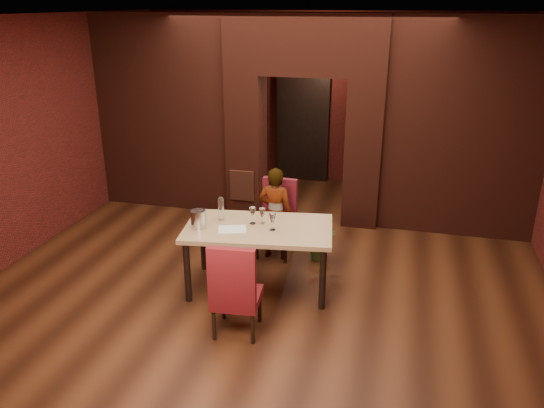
{
  "coord_description": "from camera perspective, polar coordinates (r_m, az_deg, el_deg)",
  "views": [
    {
      "loc": [
        1.55,
        -6.05,
        3.35
      ],
      "look_at": [
        -0.01,
        0.0,
        0.95
      ],
      "focal_mm": 35.0,
      "sensor_mm": 36.0,
      "label": 1
    }
  ],
  "objects": [
    {
      "name": "pillar_right",
      "position": [
        8.37,
        9.85,
        5.42
      ],
      "size": [
        0.55,
        0.55,
        2.3
      ],
      "primitive_type": "cube",
      "color": "maroon",
      "rests_on": "ground"
    },
    {
      "name": "wing_wall_right",
      "position": [
        8.28,
        19.89,
        7.53
      ],
      "size": [
        2.28,
        0.35,
        3.2
      ],
      "primitive_type": "cube",
      "color": "maroon",
      "rests_on": "ground"
    },
    {
      "name": "person_seated",
      "position": [
        7.21,
        0.36,
        -1.03
      ],
      "size": [
        0.5,
        0.35,
        1.3
      ],
      "primitive_type": "imported",
      "rotation": [
        0.0,
        0.0,
        3.07
      ],
      "color": "white",
      "rests_on": "ground"
    },
    {
      "name": "dining_table",
      "position": [
        6.53,
        -1.44,
        -5.77
      ],
      "size": [
        1.88,
        1.23,
        0.82
      ],
      "primitive_type": "cube",
      "rotation": [
        0.0,
        0.0,
        0.14
      ],
      "color": "#AA7C57",
      "rests_on": "ground"
    },
    {
      "name": "vent_panel",
      "position": [
        8.62,
        -3.25,
        1.98
      ],
      "size": [
        0.4,
        0.03,
        0.5
      ],
      "primitive_type": "cube",
      "color": "#99482C",
      "rests_on": "ground"
    },
    {
      "name": "wine_glass_c",
      "position": [
        6.22,
        0.05,
        -1.93
      ],
      "size": [
        0.09,
        0.09,
        0.21
      ],
      "primitive_type": null,
      "color": "white",
      "rests_on": "dining_table"
    },
    {
      "name": "rear_door",
      "position": [
        10.44,
        3.34,
        8.22
      ],
      "size": [
        0.9,
        0.08,
        2.1
      ],
      "primitive_type": "cube",
      "color": "black",
      "rests_on": "ground"
    },
    {
      "name": "wine_glass_b",
      "position": [
        6.41,
        -1.06,
        -1.3
      ],
      "size": [
        0.08,
        0.08,
        0.2
      ],
      "primitive_type": null,
      "color": "silver",
      "rests_on": "dining_table"
    },
    {
      "name": "water_bottle",
      "position": [
        6.52,
        -5.5,
        -0.48
      ],
      "size": [
        0.07,
        0.07,
        0.3
      ],
      "primitive_type": "cylinder",
      "color": "white",
      "rests_on": "dining_table"
    },
    {
      "name": "wing_wall_left",
      "position": [
        9.12,
        -11.43,
        9.51
      ],
      "size": [
        2.28,
        0.35,
        3.2
      ],
      "primitive_type": "cube",
      "color": "maroon",
      "rests_on": "ground"
    },
    {
      "name": "chair_near",
      "position": [
        5.66,
        -3.82,
        -8.84
      ],
      "size": [
        0.54,
        0.54,
        1.08
      ],
      "primitive_type": "cube",
      "rotation": [
        0.0,
        0.0,
        3.23
      ],
      "color": "maroon",
      "rests_on": "ground"
    },
    {
      "name": "floor",
      "position": [
        7.09,
        0.05,
        -7.23
      ],
      "size": [
        8.0,
        8.0,
        0.0
      ],
      "primitive_type": "plane",
      "color": "#492412",
      "rests_on": "ground"
    },
    {
      "name": "rear_door_frame",
      "position": [
        10.4,
        3.29,
        8.17
      ],
      "size": [
        1.02,
        0.04,
        2.22
      ],
      "primitive_type": "cube",
      "color": "black",
      "rests_on": "ground"
    },
    {
      "name": "potted_plant",
      "position": [
        7.34,
        5.17,
        -4.22
      ],
      "size": [
        0.56,
        0.54,
        0.47
      ],
      "primitive_type": "imported",
      "rotation": [
        0.0,
        0.0,
        0.58
      ],
      "color": "#376627",
      "rests_on": "ground"
    },
    {
      "name": "wall_front",
      "position": [
        3.11,
        -19.21,
        -14.64
      ],
      "size": [
        7.0,
        0.04,
        3.2
      ],
      "primitive_type": "cube",
      "color": "maroon",
      "rests_on": "ground"
    },
    {
      "name": "wine_bucket",
      "position": [
        6.35,
        -7.92,
        -1.62
      ],
      "size": [
        0.18,
        0.18,
        0.22
      ],
      "primitive_type": "cylinder",
      "color": "#BBBAC2",
      "rests_on": "dining_table"
    },
    {
      "name": "wine_glass_a",
      "position": [
        6.41,
        -2.1,
        -1.25
      ],
      "size": [
        0.09,
        0.09,
        0.21
      ],
      "primitive_type": null,
      "color": "white",
      "rests_on": "dining_table"
    },
    {
      "name": "tasting_sheet",
      "position": [
        6.3,
        -4.3,
        -2.72
      ],
      "size": [
        0.39,
        0.33,
        0.0
      ],
      "primitive_type": "cube",
      "rotation": [
        0.0,
        0.0,
        0.33
      ],
      "color": "silver",
      "rests_on": "dining_table"
    },
    {
      "name": "pillar_left",
      "position": [
        8.71,
        -2.75,
        6.33
      ],
      "size": [
        0.55,
        0.55,
        2.3
      ],
      "primitive_type": "cube",
      "color": "maroon",
      "rests_on": "ground"
    },
    {
      "name": "chair_far",
      "position": [
        7.31,
        0.4,
        -1.67
      ],
      "size": [
        0.51,
        0.51,
        1.07
      ],
      "primitive_type": "cube",
      "rotation": [
        0.0,
        0.0,
        -0.05
      ],
      "color": "maroon",
      "rests_on": "ground"
    },
    {
      "name": "wall_back",
      "position": [
        10.32,
        5.69,
        11.12
      ],
      "size": [
        7.0,
        0.04,
        3.2
      ],
      "primitive_type": "cube",
      "color": "maroon",
      "rests_on": "ground"
    },
    {
      "name": "ceiling",
      "position": [
        6.25,
        0.06,
        19.59
      ],
      "size": [
        7.0,
        8.0,
        0.04
      ],
      "primitive_type": "cube",
      "color": "silver",
      "rests_on": "ground"
    },
    {
      "name": "wall_left",
      "position": [
        8.08,
        -24.94,
        6.5
      ],
      "size": [
        0.04,
        8.0,
        3.2
      ],
      "primitive_type": "cube",
      "color": "maroon",
      "rests_on": "ground"
    },
    {
      "name": "lintel",
      "position": [
        8.22,
        3.68,
        16.75
      ],
      "size": [
        2.45,
        0.55,
        0.9
      ],
      "primitive_type": "cube",
      "color": "maroon",
      "rests_on": "ground"
    }
  ]
}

